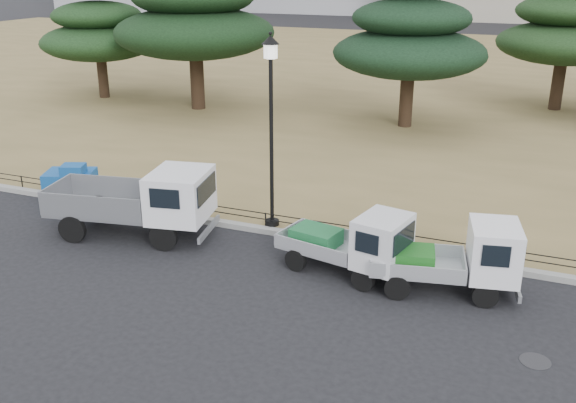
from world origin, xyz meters
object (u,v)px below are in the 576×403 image
at_px(truck_kei_front, 353,243).
at_px(street_lamp, 271,101).
at_px(truck_kei_rear, 456,258).
at_px(truck_large, 140,199).
at_px(tarp_pile, 71,181).

xyz_separation_m(truck_kei_front, street_lamp, (-2.96, 1.86, 2.92)).
distance_m(truck_kei_front, truck_kei_rear, 2.47).
height_order(truck_large, street_lamp, street_lamp).
xyz_separation_m(truck_kei_front, truck_kei_rear, (2.47, 0.05, 0.02)).
height_order(truck_large, tarp_pile, truck_large).
relative_size(truck_large, truck_kei_rear, 1.36).
bearing_deg(truck_kei_front, tarp_pile, -178.92).
xyz_separation_m(truck_large, truck_kei_rear, (8.68, -0.03, -0.23)).
bearing_deg(truck_kei_rear, tarp_pile, 160.06).
bearing_deg(tarp_pile, street_lamp, -0.49).
distance_m(truck_kei_rear, street_lamp, 6.42).
bearing_deg(tarp_pile, truck_kei_rear, -8.40).
xyz_separation_m(truck_large, truck_kei_front, (6.20, -0.08, -0.25)).
bearing_deg(truck_large, truck_kei_rear, -10.70).
xyz_separation_m(truck_kei_rear, street_lamp, (-5.43, 1.81, 2.90)).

